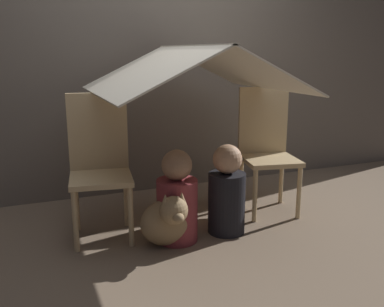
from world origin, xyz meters
The scene contains 8 objects.
ground_plane centered at (0.00, 0.00, 0.00)m, with size 8.80×8.80×0.00m, color #7A6651.
wall_back centered at (0.00, 1.20, 1.25)m, with size 7.00×0.05×2.50m.
chair_left centered at (-0.66, 0.33, 0.54)m, with size 0.47×0.47×1.00m.
chair_right centered at (0.69, 0.33, 0.54)m, with size 0.49×0.49×1.00m.
sheet_canopy centered at (0.00, 0.25, 1.17)m, with size 1.35×1.30×0.33m.
person_front centered at (-0.20, 0.02, 0.29)m, with size 0.28×0.28×0.65m.
person_second centered at (0.18, 0.02, 0.29)m, with size 0.27×0.27×0.65m.
dog centered at (-0.29, -0.05, 0.19)m, with size 0.37×0.39×0.41m.
Camera 1 is at (-1.14, -2.59, 1.29)m, focal length 40.00 mm.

